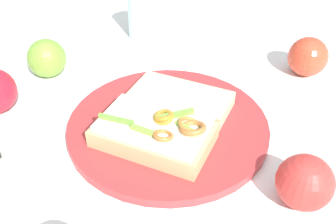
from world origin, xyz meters
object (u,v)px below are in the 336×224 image
Objects in this scene: bread_slice_side at (181,99)px; apple_2 at (305,182)px; apple_3 at (47,58)px; drinking_glass at (142,14)px; plate at (168,126)px; sandwich at (155,132)px; apple_0 at (308,57)px.

apple_2 reaches higher than bread_slice_side.
drinking_glass is at bearing 144.09° from apple_3.
sandwich is at bearing -12.07° from plate.
plate is at bearing -47.34° from apple_0.
drinking_glass reaches higher than plate.
bread_slice_side is (-0.05, 0.01, 0.02)m from plate.
apple_0 is 0.36m from drinking_glass.
bread_slice_side is 2.25× the size of apple_2.
sandwich is 0.36m from apple_0.
plate is at bearing 64.45° from apple_3.
drinking_glass reaches higher than bread_slice_side.
plate is 4.39× the size of apple_2.
drinking_glass is (-0.19, 0.14, 0.02)m from apple_3.
drinking_glass is (-0.32, -0.11, 0.05)m from plate.
plate is at bearing 19.97° from drinking_glass.
sandwich is 2.57× the size of apple_3.
sandwich is (0.05, -0.01, 0.03)m from plate.
apple_0 is at bearing 132.66° from plate.
apple_3 is at bearing -0.71° from bread_slice_side.
plate is 4.26× the size of apple_0.
sandwich is 0.30m from apple_3.
apple_0 is at bearing 73.57° from drinking_glass.
sandwich reaches higher than bread_slice_side.
apple_2 is 0.53m from drinking_glass.
sandwich is at bearing -107.66° from apple_2.
apple_3 is 0.24m from drinking_glass.
apple_0 reaches higher than apple_2.
plate is 4.35× the size of apple_3.
bread_slice_side is 1.49× the size of drinking_glass.
apple_0 is (-0.21, 0.23, 0.03)m from plate.
sandwich is 1.15× the size of bread_slice_side.
apple_3 is (-0.07, -0.27, 0.01)m from bread_slice_side.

